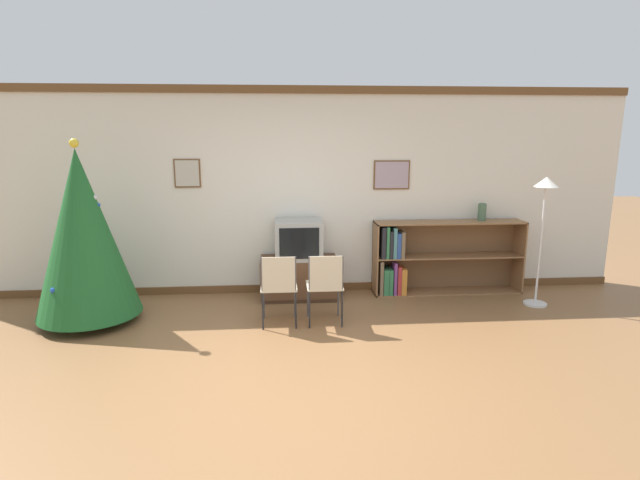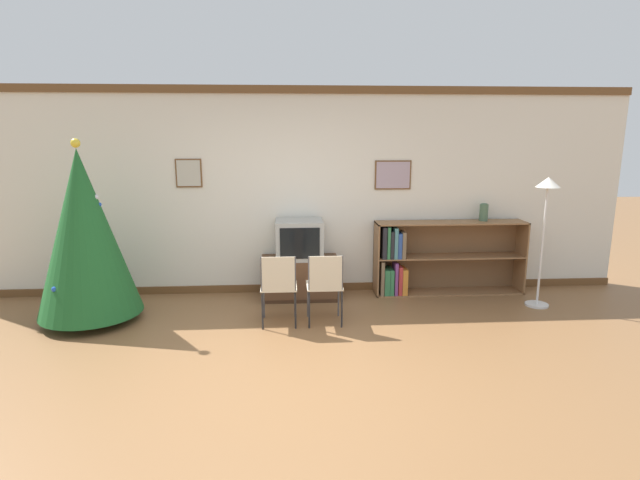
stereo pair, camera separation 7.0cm
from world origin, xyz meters
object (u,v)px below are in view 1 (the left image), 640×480
object	(u,v)px
bookshelf	(423,259)
folding_chair_left	(279,285)
christmas_tree	(83,234)
standing_lamp	(544,208)
tv_console	(299,278)
television	(299,239)
vase	(482,212)
folding_chair_right	(325,284)

from	to	relation	value
bookshelf	folding_chair_left	bearing A→B (deg)	-151.01
christmas_tree	standing_lamp	distance (m)	5.35
christmas_tree	folding_chair_left	world-z (taller)	christmas_tree
tv_console	standing_lamp	bearing A→B (deg)	-9.96
television	vase	world-z (taller)	vase
folding_chair_right	television	bearing A→B (deg)	104.75
television	standing_lamp	size ratio (longest dim) A/B	0.37
christmas_tree	folding_chair_left	bearing A→B (deg)	-8.05
television	folding_chair_right	bearing A→B (deg)	-75.25
folding_chair_left	standing_lamp	bearing A→B (deg)	8.09
television	bookshelf	size ratio (longest dim) A/B	0.30
tv_console	television	bearing A→B (deg)	-90.00
christmas_tree	folding_chair_left	distance (m)	2.23
folding_chair_left	standing_lamp	world-z (taller)	standing_lamp
tv_console	bookshelf	size ratio (longest dim) A/B	0.50
christmas_tree	tv_console	xyz separation A→B (m)	(2.40, 0.67, -0.76)
standing_lamp	bookshelf	bearing A→B (deg)	154.35
christmas_tree	standing_lamp	world-z (taller)	christmas_tree
tv_console	folding_chair_left	bearing A→B (deg)	-104.71
folding_chair_right	vase	size ratio (longest dim) A/B	3.54
christmas_tree	folding_chair_right	world-z (taller)	christmas_tree
television	folding_chair_right	size ratio (longest dim) A/B	0.73
folding_chair_left	tv_console	bearing A→B (deg)	75.29
folding_chair_right	standing_lamp	xyz separation A→B (m)	(2.69, 0.46, 0.76)
christmas_tree	vase	xyz separation A→B (m)	(4.85, 0.80, 0.06)
tv_console	television	size ratio (longest dim) A/B	1.65
television	tv_console	bearing A→B (deg)	90.00
christmas_tree	bookshelf	bearing A→B (deg)	10.65
television	bookshelf	xyz separation A→B (m)	(1.67, 0.10, -0.32)
christmas_tree	standing_lamp	size ratio (longest dim) A/B	1.28
christmas_tree	standing_lamp	xyz separation A→B (m)	(5.35, 0.15, 0.21)
folding_chair_left	bookshelf	world-z (taller)	bookshelf
folding_chair_right	bookshelf	world-z (taller)	bookshelf
folding_chair_left	christmas_tree	bearing A→B (deg)	171.95
christmas_tree	tv_console	world-z (taller)	christmas_tree
folding_chair_right	vase	distance (m)	2.53
folding_chair_right	bookshelf	bearing A→B (deg)	37.01
christmas_tree	folding_chair_right	distance (m)	2.73
bookshelf	vase	distance (m)	1.00
christmas_tree	folding_chair_right	xyz separation A→B (m)	(2.65, -0.30, -0.55)
folding_chair_left	vase	size ratio (longest dim) A/B	3.54
tv_console	folding_chair_left	world-z (taller)	folding_chair_left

